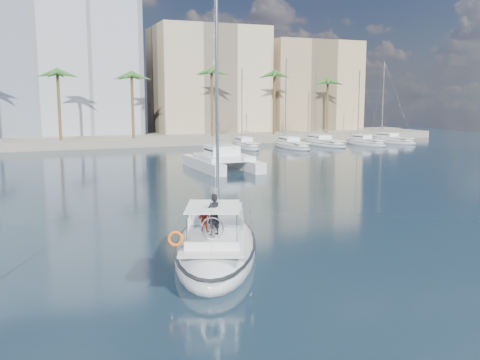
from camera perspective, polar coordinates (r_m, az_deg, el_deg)
name	(u,v)px	position (r m, az deg, el deg)	size (l,w,h in m)	color
ground	(239,241)	(28.40, -0.16, -6.53)	(160.00, 160.00, 0.00)	black
quay	(94,141)	(87.29, -15.26, 4.01)	(120.00, 14.00, 1.20)	gray
building_modern	(8,57)	(98.64, -23.54, 11.92)	(42.00, 16.00, 28.00)	silver
building_beige	(208,83)	(100.72, -3.41, 10.27)	(20.00, 14.00, 20.00)	#C9B790
building_tan_right	(308,89)	(107.01, 7.30, 9.60)	(18.00, 12.00, 18.00)	tan
palm_centre	(95,78)	(83.08, -15.20, 10.47)	(3.60, 3.60, 12.30)	brown
palm_right	(299,80)	(93.55, 6.31, 10.51)	(3.60, 3.60, 12.30)	brown
main_sloop	(216,244)	(25.93, -2.58, -6.80)	(7.99, 12.54, 17.79)	silver
catamaran	(222,159)	(56.16, -1.92, 2.31)	(5.49, 10.83, 15.87)	silver
seagull	(197,212)	(30.87, -4.61, -3.44)	(1.12, 0.48, 0.21)	silver
moored_yacht_a	(246,148)	(78.81, 0.63, 3.39)	(2.72, 9.35, 11.90)	silver
moored_yacht_b	(291,148)	(79.75, 5.51, 3.42)	(3.14, 10.78, 13.72)	silver
moored_yacht_c	(323,145)	(84.65, 8.80, 3.67)	(3.55, 12.21, 15.54)	silver
moored_yacht_d	(365,145)	(86.50, 13.19, 3.65)	(2.72, 9.35, 11.90)	silver
moored_yacht_e	(391,143)	(91.96, 15.80, 3.85)	(3.14, 10.78, 13.72)	silver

